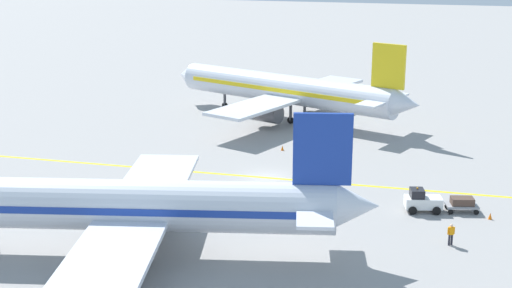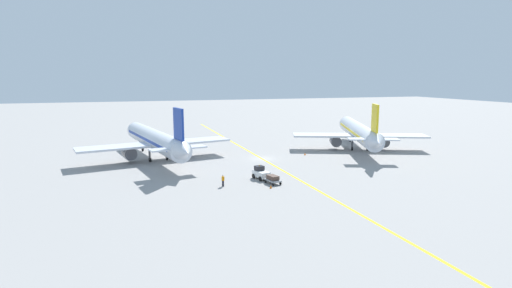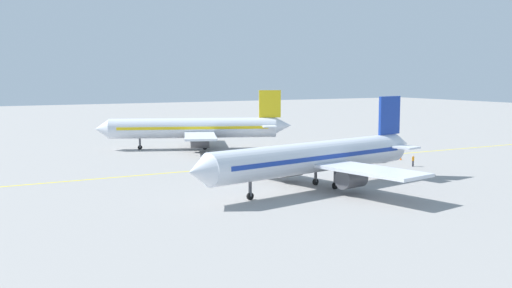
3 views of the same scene
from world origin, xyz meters
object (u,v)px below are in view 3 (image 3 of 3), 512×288
baggage_tug_white (372,156)px  ground_crew_worker (413,160)px  airplane_adjacent_stand (196,128)px  traffic_cone_mid_apron (242,155)px  traffic_cone_near_nose (401,158)px  airplane_at_gate (316,158)px  baggage_cart_trailing (385,155)px

baggage_tug_white → ground_crew_worker: (-6.45, -2.37, 0.01)m
airplane_adjacent_stand → traffic_cone_mid_apron: bearing=-169.3°
baggage_tug_white → traffic_cone_near_nose: baggage_tug_white is taller
airplane_adjacent_stand → traffic_cone_near_nose: (-28.44, -23.27, -3.43)m
airplane_at_gate → traffic_cone_mid_apron: (28.58, -4.51, -3.43)m
traffic_cone_mid_apron → airplane_adjacent_stand: bearing=10.7°
airplane_at_gate → ground_crew_worker: airplane_at_gate is taller
airplane_at_gate → ground_crew_worker: 23.61m
airplane_at_gate → ground_crew_worker: size_ratio=21.01×
traffic_cone_mid_apron → baggage_cart_trailing: bearing=-126.4°
airplane_at_gate → baggage_cart_trailing: airplane_at_gate is taller
ground_crew_worker → traffic_cone_near_nose: 6.86m
ground_crew_worker → traffic_cone_mid_apron: (20.81, 17.61, -0.63)m
baggage_tug_white → airplane_adjacent_stand: bearing=32.4°
airplane_at_gate → baggage_cart_trailing: (14.99, -22.95, -2.95)m
ground_crew_worker → traffic_cone_near_nose: (6.11, -3.06, -0.63)m
airplane_at_gate → airplane_adjacent_stand: 42.37m
baggage_cart_trailing → traffic_cone_near_nose: size_ratio=5.19×
airplane_adjacent_stand → traffic_cone_mid_apron: 14.40m
airplane_at_gate → baggage_tug_white: airplane_at_gate is taller
baggage_cart_trailing → traffic_cone_near_nose: (-1.11, -2.22, -0.49)m
airplane_at_gate → traffic_cone_mid_apron: 29.14m
baggage_tug_white → traffic_cone_near_nose: bearing=-93.6°
baggage_cart_trailing → ground_crew_worker: ground_crew_worker is taller
ground_crew_worker → traffic_cone_near_nose: size_ratio=3.05×
airplane_adjacent_stand → ground_crew_worker: 40.13m
ground_crew_worker → airplane_adjacent_stand: bearing=30.3°
airplane_adjacent_stand → ground_crew_worker: airplane_adjacent_stand is taller
airplane_adjacent_stand → baggage_cart_trailing: size_ratio=11.99×
airplane_at_gate → airplane_adjacent_stand: (42.32, -1.90, 0.00)m
ground_crew_worker → traffic_cone_mid_apron: 27.27m
airplane_adjacent_stand → airplane_at_gate: bearing=177.4°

